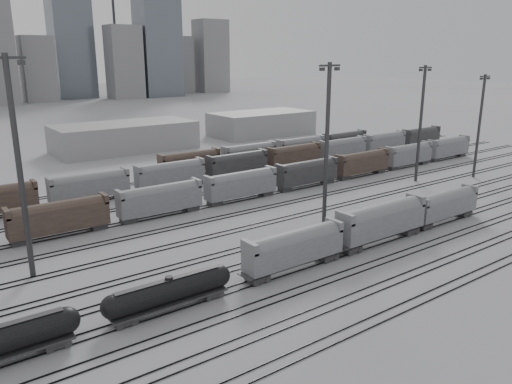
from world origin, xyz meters
TOP-DOWN VIEW (x-y plane):
  - ground at (0.00, 0.00)m, footprint 900.00×900.00m
  - tracks at (0.00, 17.50)m, footprint 220.00×71.50m
  - tank_car_b at (-22.79, 1.00)m, footprint 15.37×2.56m
  - hopper_car_a at (-4.90, 1.00)m, footprint 14.88×2.96m
  - hopper_car_b at (12.10, 1.00)m, footprint 16.43×3.26m
  - hopper_car_c at (28.25, 1.00)m, footprint 14.37×2.86m
  - light_mast_b at (-32.99, 19.09)m, footprint 4.40×0.70m
  - light_mast_c at (10.81, 11.85)m, footprint 4.19×0.67m
  - light_mast_d at (48.04, 21.43)m, footprint 4.03×0.64m
  - light_mast_e at (61.91, 15.90)m, footprint 3.70×0.59m
  - bg_string_near at (8.00, 32.00)m, footprint 151.00×3.00m
  - bg_string_mid at (18.00, 48.00)m, footprint 151.00×3.00m
  - bg_string_far at (35.50, 56.00)m, footprint 66.00×3.00m
  - warehouse_mid at (10.00, 95.00)m, footprint 40.00×18.00m
  - warehouse_right at (60.00, 95.00)m, footprint 35.00×18.00m
  - crane_right at (91.26, 305.00)m, footprint 42.00×1.80m

SIDE VIEW (x-z plane):
  - ground at x=0.00m, z-range 0.00..0.00m
  - tracks at x=0.00m, z-range 0.00..0.16m
  - tank_car_b at x=-22.79m, z-range 0.30..4.10m
  - bg_string_far at x=35.50m, z-range 0.00..5.60m
  - bg_string_near at x=8.00m, z-range 0.00..5.60m
  - bg_string_mid at x=18.00m, z-range 0.00..5.60m
  - hopper_car_c at x=28.25m, z-range 0.61..5.75m
  - hopper_car_a at x=-4.90m, z-range 0.63..5.95m
  - hopper_car_b at x=12.10m, z-range 0.69..6.57m
  - warehouse_mid at x=10.00m, z-range 0.00..8.00m
  - warehouse_right at x=60.00m, z-range 0.00..8.00m
  - light_mast_e at x=61.91m, z-range 0.71..23.85m
  - light_mast_d at x=48.04m, z-range 0.77..25.92m
  - light_mast_c at x=10.81m, z-range 0.80..26.98m
  - light_mast_b at x=-32.99m, z-range 0.84..28.31m
  - crane_right at x=91.26m, z-range 7.39..107.39m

